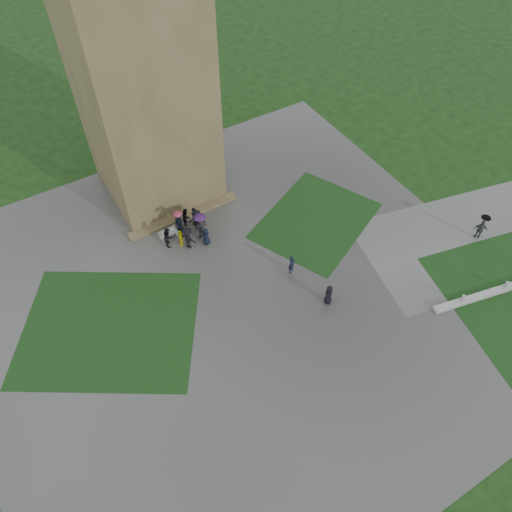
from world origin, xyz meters
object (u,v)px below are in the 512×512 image
pedestrian_near (329,294)px  pedestrian_path (482,227)px  bench (168,233)px  tower (142,85)px  pedestrian_mid (292,264)px

pedestrian_near → pedestrian_path: pedestrian_path is taller
bench → pedestrian_path: (19.66, -11.84, 0.69)m
pedestrian_near → bench: bearing=-91.1°
tower → pedestrian_near: (4.76, -16.61, -8.18)m
pedestrian_near → pedestrian_path: (13.01, -1.02, 0.32)m
bench → pedestrian_near: pedestrian_near is taller
tower → pedestrian_path: bearing=-44.8°
pedestrian_near → pedestrian_path: bearing=142.8°
tower → bench: (-1.90, -5.79, -8.56)m
pedestrian_mid → pedestrian_path: size_ratio=0.68×
bench → pedestrian_near: bearing=-62.1°
bench → pedestrian_mid: (6.01, -7.39, 0.35)m
tower → pedestrian_mid: (4.11, -13.18, -8.21)m
pedestrian_mid → pedestrian_near: 3.49m
bench → pedestrian_path: 22.96m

